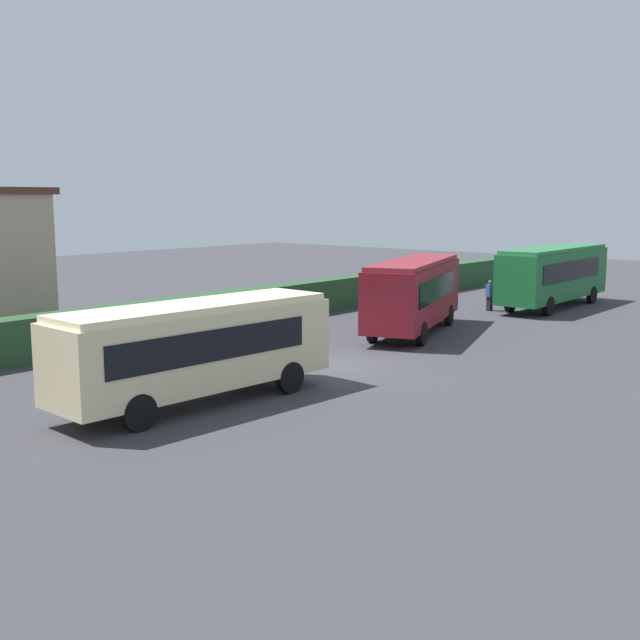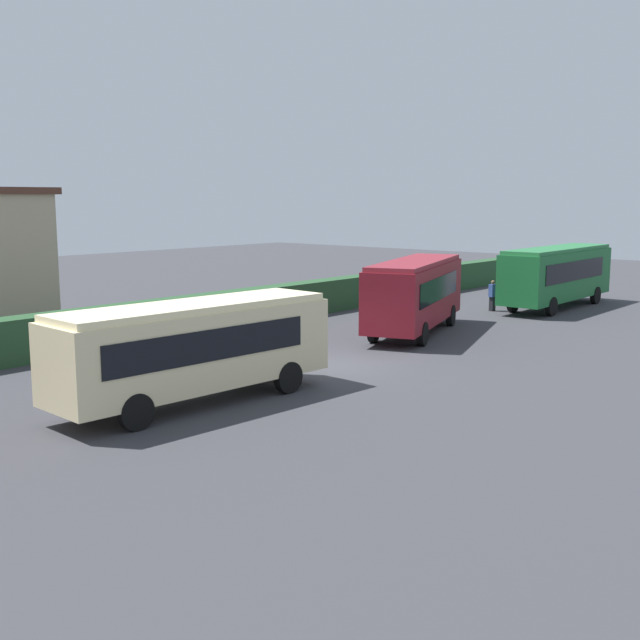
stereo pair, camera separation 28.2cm
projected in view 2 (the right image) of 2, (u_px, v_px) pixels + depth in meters
The scene contains 6 objects.
ground_plane at pixel (334, 365), 28.54m from camera, with size 112.45×112.45×0.00m, color #38383D.
bus_cream at pixel (195, 345), 22.99m from camera, with size 9.15×2.88×3.01m.
bus_maroon at pixel (415, 292), 34.89m from camera, with size 9.17×5.10×3.30m.
bus_green at pixel (557, 273), 43.06m from camera, with size 10.08×2.52×3.35m.
person_right at pixel (493, 295), 42.04m from camera, with size 0.46×0.32×1.66m.
hedge_row at pixel (175, 318), 34.22m from camera, with size 68.22×1.18×1.71m, color #264B2B.
Camera 2 is at (-21.56, -17.79, 6.04)m, focal length 43.95 mm.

